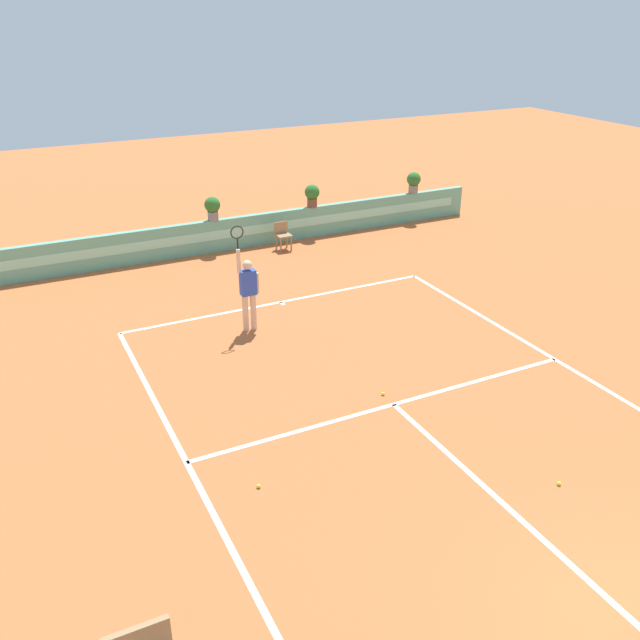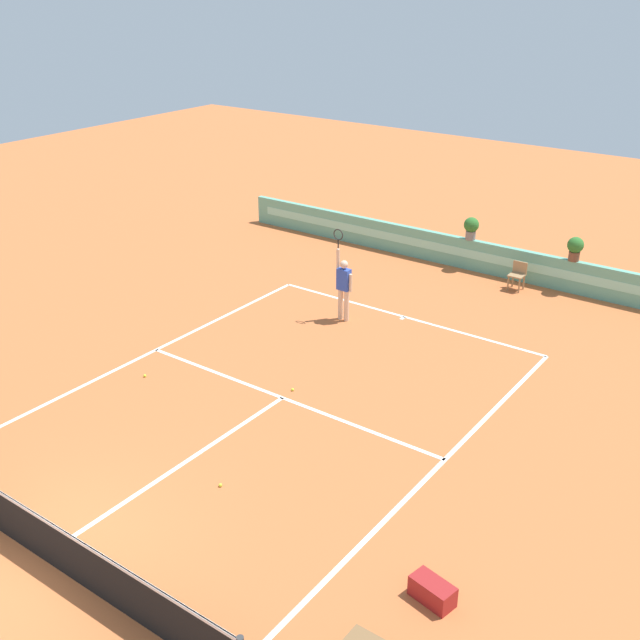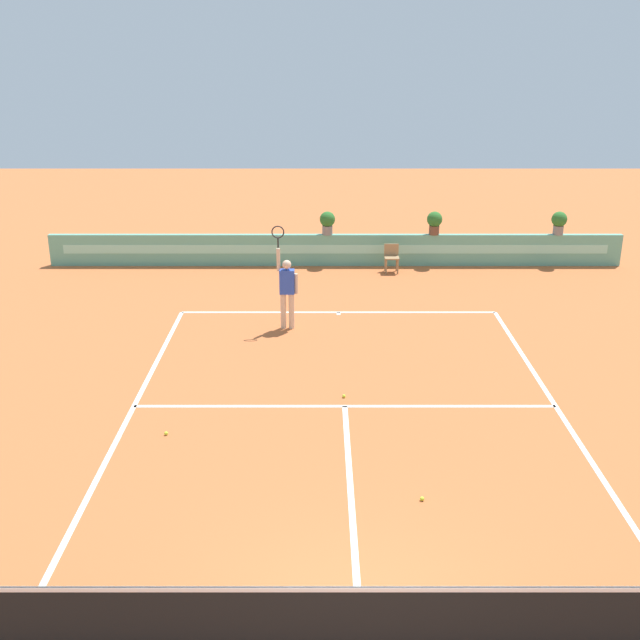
% 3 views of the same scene
% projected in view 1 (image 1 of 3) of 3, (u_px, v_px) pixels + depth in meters
% --- Properties ---
extents(ground_plane, '(60.00, 60.00, 0.00)m').
position_uv_depth(ground_plane, '(405.00, 415.00, 12.89)').
color(ground_plane, '#BC6033').
extents(court_lines, '(8.32, 11.94, 0.01)m').
position_uv_depth(court_lines, '(385.00, 397.00, 13.47)').
color(court_lines, white).
rests_on(court_lines, ground).
extents(back_wall_barrier, '(18.00, 0.21, 1.00)m').
position_uv_depth(back_wall_barrier, '(222.00, 235.00, 21.10)').
color(back_wall_barrier, '#60A88E').
rests_on(back_wall_barrier, ground).
extents(ball_kid_chair, '(0.44, 0.44, 0.85)m').
position_uv_depth(ball_kid_chair, '(283.00, 234.00, 21.20)').
color(ball_kid_chair, '#99754C').
rests_on(ball_kid_chair, ground).
extents(tennis_player, '(0.62, 0.23, 2.58)m').
position_uv_depth(tennis_player, '(248.00, 289.00, 15.76)').
color(tennis_player, beige).
rests_on(tennis_player, ground).
extents(tennis_ball_near_baseline, '(0.07, 0.07, 0.07)m').
position_uv_depth(tennis_ball_near_baseline, '(559.00, 484.00, 11.01)').
color(tennis_ball_near_baseline, '#CCE033').
rests_on(tennis_ball_near_baseline, ground).
extents(tennis_ball_mid_court, '(0.07, 0.07, 0.07)m').
position_uv_depth(tennis_ball_mid_court, '(259.00, 486.00, 10.96)').
color(tennis_ball_mid_court, '#CCE033').
rests_on(tennis_ball_mid_court, ground).
extents(tennis_ball_by_sideline, '(0.07, 0.07, 0.07)m').
position_uv_depth(tennis_ball_by_sideline, '(383.00, 394.00, 13.52)').
color(tennis_ball_by_sideline, '#CCE033').
rests_on(tennis_ball_by_sideline, ground).
extents(potted_plant_far_right, '(0.48, 0.48, 0.72)m').
position_uv_depth(potted_plant_far_right, '(414.00, 181.00, 23.51)').
color(potted_plant_far_right, gray).
rests_on(potted_plant_far_right, back_wall_barrier).
extents(potted_plant_centre, '(0.48, 0.48, 0.72)m').
position_uv_depth(potted_plant_centre, '(212.00, 207.00, 20.61)').
color(potted_plant_centre, gray).
rests_on(potted_plant_centre, back_wall_barrier).
extents(potted_plant_right, '(0.48, 0.48, 0.72)m').
position_uv_depth(potted_plant_right, '(312.00, 194.00, 21.95)').
color(potted_plant_right, brown).
rests_on(potted_plant_right, back_wall_barrier).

